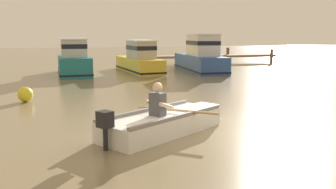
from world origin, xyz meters
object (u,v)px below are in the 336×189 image
object	(u,v)px
mooring_buoy	(25,94)
rowboat_with_person	(164,122)
moored_boat_yellow	(139,60)
moored_boat_teal	(74,61)
moored_boat_blue	(201,58)

from	to	relation	value
mooring_buoy	rowboat_with_person	bearing A→B (deg)	-56.34
mooring_buoy	moored_boat_yellow	bearing A→B (deg)	56.54
moored_boat_teal	moored_boat_yellow	distance (m)	3.94
rowboat_with_person	mooring_buoy	size ratio (longest dim) A/B	6.69
moored_boat_blue	mooring_buoy	distance (m)	12.32
moored_boat_blue	mooring_buoy	size ratio (longest dim) A/B	11.94
moored_boat_blue	moored_boat_yellow	bearing A→B (deg)	165.80
moored_boat_yellow	moored_boat_blue	distance (m)	3.73
rowboat_with_person	moored_boat_teal	xyz separation A→B (m)	(-1.46, 13.25, 0.52)
rowboat_with_person	moored_boat_teal	size ratio (longest dim) A/B	0.71
moored_boat_teal	mooring_buoy	xyz separation A→B (m)	(-1.93, -8.16, -0.52)
rowboat_with_person	moored_boat_blue	xyz separation A→B (m)	(6.05, 12.98, 0.59)
moored_boat_yellow	mooring_buoy	distance (m)	10.57
moored_boat_teal	mooring_buoy	world-z (taller)	moored_boat_teal
rowboat_with_person	moored_boat_blue	world-z (taller)	moored_boat_blue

